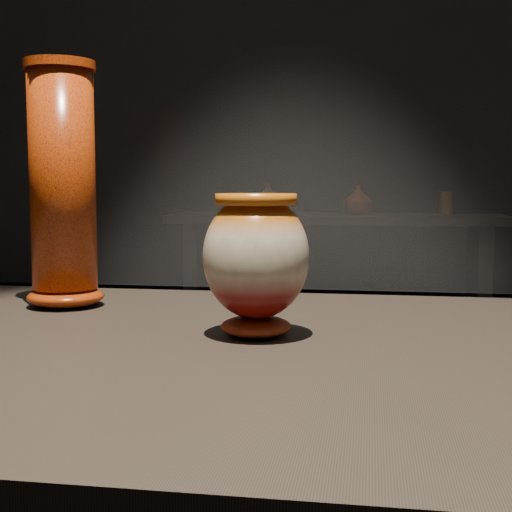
% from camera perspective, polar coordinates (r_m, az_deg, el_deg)
% --- Properties ---
extents(main_vase, '(0.16, 0.16, 0.17)m').
position_cam_1_polar(main_vase, '(0.87, -0.00, -0.21)').
color(main_vase, maroon).
rests_on(main_vase, display_plinth).
extents(tall_vase, '(0.13, 0.13, 0.37)m').
position_cam_1_polar(tall_vase, '(1.11, -15.19, 5.17)').
color(tall_vase, '#C04B0C').
rests_on(tall_vase, display_plinth).
extents(back_shelf, '(2.00, 0.60, 0.90)m').
position_cam_1_polar(back_shelf, '(4.37, 6.34, -0.12)').
color(back_shelf, black).
rests_on(back_shelf, ground).
extents(back_vase_left, '(0.24, 0.24, 0.18)m').
position_cam_1_polar(back_vase_left, '(4.34, 0.95, 4.58)').
color(back_vase_left, '#9C6616').
rests_on(back_vase_left, back_shelf).
extents(back_vase_mid, '(0.19, 0.19, 0.18)m').
position_cam_1_polar(back_vase_mid, '(4.35, 8.16, 4.48)').
color(back_vase_mid, maroon).
rests_on(back_vase_mid, back_shelf).
extents(back_vase_right, '(0.07, 0.07, 0.14)m').
position_cam_1_polar(back_vase_right, '(4.31, 14.94, 4.07)').
color(back_vase_right, '#9C6616').
rests_on(back_vase_right, back_shelf).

